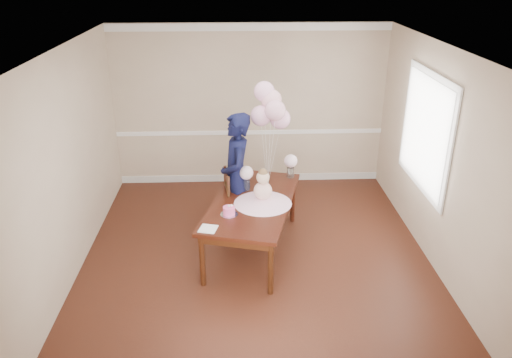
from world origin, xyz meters
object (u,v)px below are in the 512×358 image
object	(u,v)px
dining_table_top	(252,202)
birthday_cake	(229,211)
dining_chair_seat	(242,208)
woman	(236,177)

from	to	relation	value
dining_table_top	birthday_cake	bearing A→B (deg)	-113.96
dining_table_top	dining_chair_seat	distance (m)	0.44
birthday_cake	dining_table_top	bearing A→B (deg)	51.63
dining_table_top	birthday_cake	size ratio (longest dim) A/B	13.33
dining_table_top	dining_chair_seat	world-z (taller)	dining_table_top
dining_table_top	woman	distance (m)	0.49
dining_table_top	birthday_cake	world-z (taller)	birthday_cake
woman	dining_table_top	bearing A→B (deg)	21.10
dining_chair_seat	birthday_cake	bearing A→B (deg)	-110.65
birthday_cake	dining_chair_seat	size ratio (longest dim) A/B	0.33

